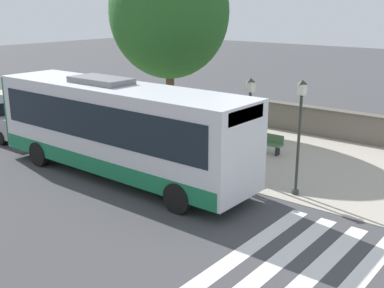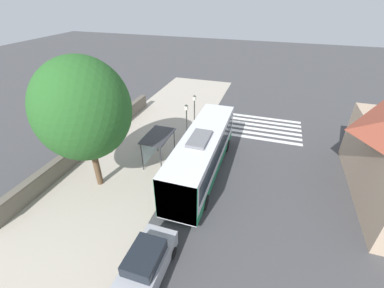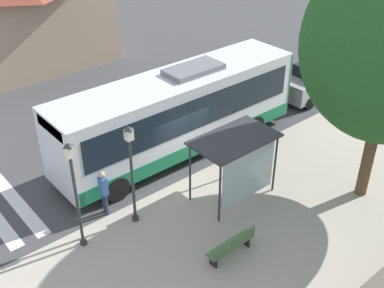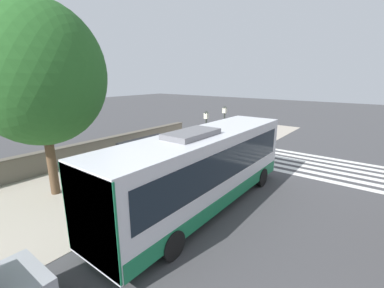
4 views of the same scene
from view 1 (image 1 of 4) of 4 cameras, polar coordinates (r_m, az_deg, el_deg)
The scene contains 11 objects.
ground_plane at distance 19.26m, azimuth -3.03°, elevation -2.88°, with size 120.00×120.00×0.00m, color #424244.
sidewalk_plaza at distance 22.65m, azimuth 4.56°, elevation 0.05°, with size 9.00×44.00×0.02m.
stone_wall at distance 25.83m, azimuth 9.68°, elevation 3.49°, with size 0.60×20.00×1.40m.
bus at distance 18.04m, azimuth -8.76°, elevation 1.96°, with size 2.67×11.13×3.70m.
bus_shelter at distance 20.48m, azimuth 0.13°, elevation 4.45°, with size 1.88×3.10×2.52m.
pedestrian at distance 16.56m, azimuth 6.50°, elevation -2.30°, with size 0.34×0.24×1.80m.
bench at distance 21.36m, azimuth 8.51°, elevation 0.24°, with size 0.40×1.81×0.88m.
street_lamp_near at distance 17.36m, azimuth 6.82°, elevation 2.74°, with size 0.28×0.28×3.83m.
street_lamp_far at distance 16.31m, azimuth 12.62°, elevation 1.86°, with size 0.28×0.28×3.97m.
shade_tree at distance 24.76m, azimuth -2.73°, elevation 15.32°, with size 5.98×5.98×9.22m.
parked_car_behind_bus at distance 25.44m, azimuth -21.68°, elevation 2.82°, with size 1.87×4.03×1.85m.
Camera 1 is at (13.53, 12.17, 6.30)m, focal length 45.00 mm.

